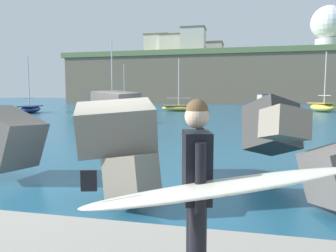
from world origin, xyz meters
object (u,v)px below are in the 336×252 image
surfer_with_board (202,188)px  boat_mid_left (117,110)px  boat_far_left (262,104)px  station_building_annex (173,46)px  station_building_west (158,46)px  radar_dome (328,26)px  station_building_central (193,40)px  boat_mid_centre (322,107)px  boat_far_centre (31,109)px  boat_near_centre (126,104)px  boat_mid_right (182,108)px  mooring_buoy_middle (202,113)px  station_building_east (211,51)px  boat_near_right (98,114)px

surfer_with_board → boat_mid_left: size_ratio=0.29×
boat_far_left → station_building_annex: size_ratio=0.74×
surfer_with_board → station_building_west: size_ratio=0.30×
radar_dome → station_building_central: size_ratio=1.83×
boat_mid_centre → boat_mid_left: bearing=-153.6°
boat_far_centre → station_building_central: station_building_central is taller
boat_mid_centre → boat_near_centre: bearing=167.4°
boat_mid_right → mooring_buoy_middle: (3.41, -6.74, -0.23)m
surfer_with_board → boat_far_left: size_ratio=0.40×
boat_mid_left → boat_near_centre: bearing=107.1°
station_building_west → station_building_annex: size_ratio=0.97×
boat_near_centre → station_building_east: bearing=78.8°
boat_near_centre → boat_mid_right: size_ratio=1.05×
surfer_with_board → boat_mid_right: 37.88m
mooring_buoy_middle → station_building_east: station_building_east is taller
station_building_east → station_building_annex: station_building_annex is taller
boat_far_left → station_building_central: (-14.23, 30.78, 14.47)m
station_building_central → station_building_annex: 9.12m
boat_mid_centre → station_building_annex: station_building_annex is taller
boat_near_right → station_building_east: bearing=88.6°
boat_near_right → boat_far_centre: bearing=141.5°
boat_mid_left → station_building_west: 58.75m
mooring_buoy_middle → station_building_west: station_building_west is taller
boat_mid_centre → radar_dome: 46.30m
boat_near_centre → boat_mid_left: size_ratio=0.94×
surfer_with_board → boat_near_centre: size_ratio=0.31×
boat_far_left → station_building_west: station_building_west is taller
boat_near_centre → boat_far_centre: 16.66m
surfer_with_board → boat_near_centre: boat_near_centre is taller
boat_mid_right → station_building_annex: 48.02m
boat_near_centre → boat_far_centre: (-5.88, -15.59, -0.13)m
boat_far_left → surfer_with_board: bearing=-94.4°
surfer_with_board → radar_dome: radar_dome is taller
mooring_buoy_middle → station_building_central: (-7.39, 44.65, 14.97)m
boat_near_right → mooring_buoy_middle: 12.99m
boat_mid_centre → boat_mid_right: boat_mid_centre is taller
radar_dome → station_building_east: radar_dome is taller
boat_mid_left → boat_mid_centre: size_ratio=1.03×
mooring_buoy_middle → station_building_annex: (-13.63, 51.31, 14.89)m
station_building_annex → boat_mid_centre: bearing=-57.4°
station_building_annex → station_building_central: bearing=-46.9°
boat_near_centre → station_building_central: station_building_central is taller
boat_mid_left → boat_far_centre: 11.29m
boat_mid_right → station_building_east: 56.52m
boat_mid_right → radar_dome: 54.36m
boat_mid_centre → station_building_annex: (-27.22, 42.55, 14.49)m
boat_mid_right → station_building_central: bearing=96.0°
mooring_buoy_middle → station_building_annex: 55.14m
boat_mid_right → station_building_annex: (-10.22, 44.57, 14.66)m
boat_near_centre → boat_far_left: 20.73m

